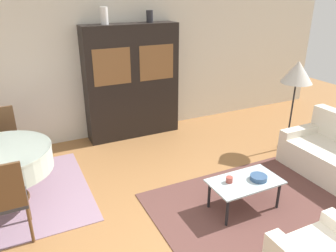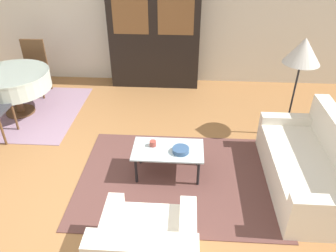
# 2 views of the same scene
# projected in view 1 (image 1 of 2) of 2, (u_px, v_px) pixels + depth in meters

# --- Properties ---
(wall_back) EXTENTS (10.00, 0.06, 2.70)m
(wall_back) POSITION_uv_depth(u_px,v_px,m) (104.00, 64.00, 5.87)
(wall_back) COLOR beige
(wall_back) RESTS_ON ground_plane
(area_rug) EXTENTS (2.57, 1.92, 0.01)m
(area_rug) POSITION_uv_depth(u_px,v_px,m) (256.00, 208.00, 4.18)
(area_rug) COLOR brown
(area_rug) RESTS_ON ground_plane
(dining_rug) EXTENTS (2.06, 1.95, 0.01)m
(dining_rug) POSITION_uv_depth(u_px,v_px,m) (9.00, 199.00, 4.36)
(dining_rug) COLOR gray
(dining_rug) RESTS_ON ground_plane
(coffee_table) EXTENTS (0.90, 0.51, 0.39)m
(coffee_table) POSITION_uv_depth(u_px,v_px,m) (245.00, 184.00, 4.07)
(coffee_table) COLOR black
(coffee_table) RESTS_ON area_rug
(display_cabinet) EXTENTS (1.71, 0.40, 2.06)m
(display_cabinet) POSITION_uv_depth(u_px,v_px,m) (132.00, 82.00, 5.96)
(display_cabinet) COLOR black
(display_cabinet) RESTS_ON ground_plane
(dining_table) EXTENTS (1.22, 1.22, 0.75)m
(dining_table) POSITION_uv_depth(u_px,v_px,m) (2.00, 161.00, 4.11)
(dining_table) COLOR brown
(dining_table) RESTS_ON dining_rug
(dining_chair_near) EXTENTS (0.44, 0.44, 1.00)m
(dining_chair_near) POSITION_uv_depth(u_px,v_px,m) (4.00, 198.00, 3.43)
(dining_chair_near) COLOR brown
(dining_chair_near) RESTS_ON dining_rug
(dining_chair_far) EXTENTS (0.44, 0.44, 1.00)m
(dining_chair_far) POSITION_uv_depth(u_px,v_px,m) (2.00, 138.00, 4.82)
(dining_chair_far) COLOR brown
(dining_chair_far) RESTS_ON dining_rug
(floor_lamp) EXTENTS (0.51, 0.51, 1.54)m
(floor_lamp) POSITION_uv_depth(u_px,v_px,m) (297.00, 74.00, 5.29)
(floor_lamp) COLOR black
(floor_lamp) RESTS_ON ground_plane
(cup) EXTENTS (0.08, 0.08, 0.07)m
(cup) POSITION_uv_depth(u_px,v_px,m) (229.00, 180.00, 4.01)
(cup) COLOR #9E4238
(cup) RESTS_ON coffee_table
(bowl) EXTENTS (0.21, 0.21, 0.06)m
(bowl) POSITION_uv_depth(u_px,v_px,m) (259.00, 178.00, 4.06)
(bowl) COLOR #33517A
(bowl) RESTS_ON coffee_table
(vase_tall) EXTENTS (0.13, 0.13, 0.28)m
(vase_tall) POSITION_uv_depth(u_px,v_px,m) (104.00, 16.00, 5.34)
(vase_tall) COLOR white
(vase_tall) RESTS_ON display_cabinet
(vase_short) EXTENTS (0.12, 0.12, 0.21)m
(vase_short) POSITION_uv_depth(u_px,v_px,m) (150.00, 16.00, 5.68)
(vase_short) COLOR #232328
(vase_short) RESTS_ON display_cabinet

